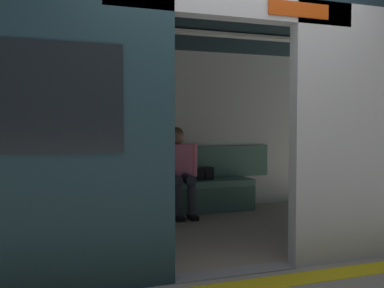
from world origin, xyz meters
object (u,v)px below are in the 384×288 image
at_px(train_car, 178,90).
at_px(bench_seat, 158,190).
at_px(handbag, 204,173).
at_px(grab_pole_door, 163,136).
at_px(book, 147,182).
at_px(person_seated, 178,165).

xyz_separation_m(train_car, bench_seat, (-0.08, -1.09, -1.23)).
xyz_separation_m(bench_seat, handbag, (-0.67, -0.08, 0.19)).
xyz_separation_m(train_car, grab_pole_door, (0.39, 0.81, -0.46)).
xyz_separation_m(train_car, book, (0.07, -1.10, -1.12)).
bearing_deg(book, grab_pole_door, 61.55).
relative_size(person_seated, grab_pole_door, 0.53).
distance_m(bench_seat, grab_pole_door, 2.10).
relative_size(train_car, grab_pole_door, 2.89).
height_order(bench_seat, book, book).
height_order(person_seated, book, person_seated).
relative_size(person_seated, handbag, 4.48).
bearing_deg(person_seated, bench_seat, -11.56).
relative_size(handbag, grab_pole_door, 0.12).
relative_size(person_seated, book, 5.30).
distance_m(train_car, grab_pole_door, 1.01).
relative_size(train_car, bench_seat, 2.38).
bearing_deg(person_seated, handbag, -162.13).
xyz_separation_m(handbag, book, (0.82, 0.07, -0.07)).
xyz_separation_m(book, grab_pole_door, (0.32, 1.91, 0.66)).
bearing_deg(grab_pole_door, bench_seat, -103.84).
xyz_separation_m(person_seated, book, (0.41, -0.07, -0.21)).
distance_m(train_car, handbag, 1.73).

